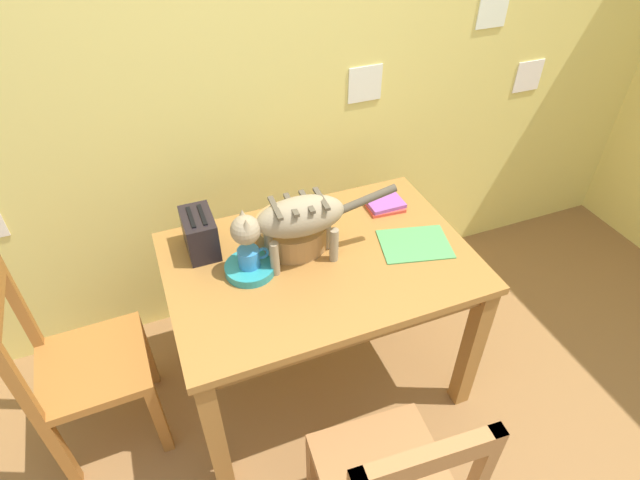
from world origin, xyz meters
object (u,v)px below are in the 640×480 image
Objects in this scene: saucer_bowl at (250,268)px; cat at (294,220)px; coffee_mug at (250,257)px; toaster at (200,233)px; dining_table at (320,276)px; wooden_chair_near at (80,366)px; magazine at (415,244)px; wicker_basket at (292,231)px; book_stack at (385,205)px.

cat is at bearing -1.98° from saucer_bowl.
coffee_mug is (-0.18, 0.01, -0.13)m from cat.
toaster is at bearing 126.41° from saucer_bowl.
dining_table is 1.30× the size of wooden_chair_near.
magazine is at bearing -19.38° from toaster.
toaster is at bearing 174.22° from magazine.
coffee_mug reaches higher than dining_table.
cat is (-0.09, 0.03, 0.30)m from dining_table.
toaster reaches higher than wicker_basket.
saucer_bowl is at bearing -53.59° from toaster.
wooden_chair_near is at bearing 177.25° from saucer_bowl.
book_stack is (0.68, 0.18, -0.06)m from coffee_mug.
dining_table is 9.85× the size of coffee_mug.
magazine is 1.42× the size of toaster.
cat is 0.20m from wicker_basket.
wooden_chair_near is at bearing -171.58° from magazine.
wooden_chair_near is at bearing 177.26° from coffee_mug.
saucer_bowl is at bearing -164.89° from book_stack.
toaster is at bearing 127.03° from coffee_mug.
wicker_basket is (-0.47, -0.07, 0.04)m from book_stack.
coffee_mug is 0.24m from wicker_basket.
toaster reaches higher than dining_table.
saucer_bowl is at bearing -174.11° from magazine.
coffee_mug reaches higher than magazine.
dining_table is 1.84× the size of cat.
magazine is 0.30× the size of wooden_chair_near.
wooden_chair_near is (-1.39, -0.15, -0.31)m from book_stack.
magazine is (0.68, -0.09, -0.07)m from coffee_mug.
book_stack is 1.44m from wooden_chair_near.
book_stack is at bearing 15.11° from saucer_bowl.
cat is 2.19× the size of wicker_basket.
toaster is 0.21× the size of wooden_chair_near.
cat is at bearing -2.01° from coffee_mug.
wicker_basket is at bearing 169.66° from magazine.
cat is 0.23m from coffee_mug.
saucer_bowl is 0.06m from coffee_mug.
magazine is at bearing -90.53° from book_stack.
magazine is at bearing -8.48° from dining_table.
book_stack is 0.83m from toaster.
wicker_basket is (0.21, 0.11, -0.02)m from coffee_mug.
cat is at bearing -102.81° from wicker_basket.
wicker_basket reaches higher than book_stack.
dining_table is at bearing -151.69° from book_stack.
wooden_chair_near is (-1.39, 0.13, -0.30)m from magazine.
wooden_chair_near reaches higher than toaster.
magazine is at bearing 83.33° from wooden_chair_near.
dining_table is at bearing -6.62° from saucer_bowl.
magazine is (0.68, -0.09, -0.01)m from saucer_bowl.
wooden_chair_near reaches higher than magazine.
coffee_mug is 0.41× the size of wicker_basket.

